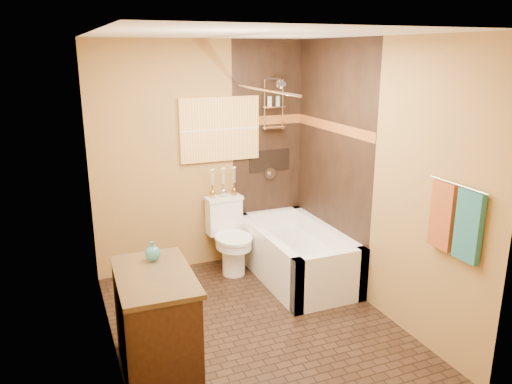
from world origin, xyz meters
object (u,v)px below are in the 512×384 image
bathtub (296,258)px  toilet (230,235)px  sunset_painting (220,129)px  vanity (156,322)px

bathtub → toilet: 0.78m
sunset_painting → toilet: bearing=-90.0°
sunset_painting → bathtub: 1.63m
vanity → toilet: bearing=54.9°
toilet → bathtub: bearing=-41.0°
sunset_painting → vanity: bearing=-122.4°
bathtub → toilet: bearing=142.6°
bathtub → toilet: (-0.60, 0.46, 0.19)m
sunset_painting → vanity: (-1.12, -1.77, -1.15)m
bathtub → toilet: size_ratio=1.86×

